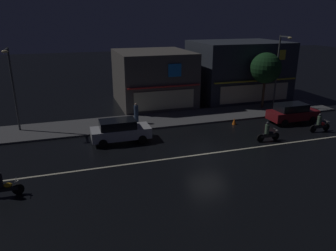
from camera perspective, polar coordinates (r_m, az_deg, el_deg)
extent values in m
plane|color=black|center=(22.04, 7.10, -4.96)|extent=(140.00, 140.00, 0.00)
cube|color=beige|center=(22.04, 7.10, -4.95)|extent=(30.88, 0.16, 0.01)
cube|color=#4C4C4F|center=(28.99, 0.59, 1.18)|extent=(32.51, 4.18, 0.14)
cube|color=#2D333D|center=(37.52, 12.16, 9.58)|extent=(9.83, 7.61, 6.23)
cube|color=yellow|center=(34.30, 15.32, 7.63)|extent=(9.34, 0.24, 0.12)
cube|color=yellow|center=(35.54, 19.41, 11.68)|extent=(0.94, 0.08, 1.00)
cube|color=#268CF2|center=(35.04, 17.42, 8.84)|extent=(2.00, 0.08, 1.05)
cube|color=#268CF2|center=(34.69, 17.15, 10.72)|extent=(1.27, 0.08, 1.12)
cube|color=beige|center=(34.61, 15.08, 5.54)|extent=(7.87, 0.06, 1.80)
cube|color=#56514C|center=(34.09, -2.66, 8.43)|extent=(7.36, 8.04, 5.46)
cube|color=red|center=(30.21, -0.60, 6.87)|extent=(6.99, 0.24, 0.12)
cube|color=#268CF2|center=(30.31, 1.21, 9.73)|extent=(1.27, 0.08, 1.20)
cube|color=beige|center=(30.56, -0.62, 4.50)|extent=(5.88, 0.06, 1.80)
cylinder|color=#47494C|center=(27.75, -25.57, 5.63)|extent=(0.16, 0.16, 6.49)
cube|color=#47494C|center=(26.63, -26.71, 11.90)|extent=(0.10, 1.40, 0.10)
ellipsoid|color=#F9E099|center=(25.94, -26.90, 11.57)|extent=(0.44, 0.32, 0.20)
cylinder|color=#47494C|center=(33.77, 18.65, 8.95)|extent=(0.16, 0.16, 6.99)
cube|color=#47494C|center=(32.86, 20.00, 14.55)|extent=(0.10, 1.40, 0.10)
ellipsoid|color=#F9E099|center=(32.31, 20.75, 14.27)|extent=(0.44, 0.32, 0.20)
cylinder|color=#334766|center=(27.55, -5.63, 1.98)|extent=(0.37, 0.37, 1.54)
sphere|color=tan|center=(27.32, -5.69, 3.74)|extent=(0.22, 0.22, 0.22)
cylinder|color=#473323|center=(33.42, 16.48, 5.36)|extent=(0.24, 0.24, 2.77)
sphere|color=#143819|center=(32.95, 16.89, 9.70)|extent=(2.95, 2.95, 2.95)
cube|color=silver|center=(24.00, -8.33, -1.24)|extent=(4.30, 1.78, 0.76)
cube|color=black|center=(23.75, -8.92, 0.25)|extent=(2.58, 1.57, 0.60)
cube|color=#F9F2CC|center=(24.91, -3.79, -0.08)|extent=(0.08, 0.20, 0.12)
cube|color=#F9F2CC|center=(23.80, -3.09, -0.98)|extent=(0.08, 0.20, 0.12)
cylinder|color=black|center=(25.19, -5.45, -1.07)|extent=(0.62, 0.20, 0.62)
cylinder|color=black|center=(23.56, -4.52, -2.47)|extent=(0.62, 0.20, 0.62)
cylinder|color=black|center=(24.80, -11.87, -1.72)|extent=(0.62, 0.20, 0.62)
cylinder|color=black|center=(23.14, -11.38, -3.19)|extent=(0.62, 0.20, 0.62)
cube|color=maroon|center=(30.17, 21.15, 1.83)|extent=(4.30, 1.78, 0.76)
cube|color=black|center=(29.86, 20.98, 3.05)|extent=(2.58, 1.57, 0.60)
cube|color=#F9F2CC|center=(31.92, 23.49, 2.60)|extent=(0.08, 0.20, 0.12)
cube|color=#F9F2CC|center=(31.06, 24.91, 1.99)|extent=(0.08, 0.20, 0.12)
cylinder|color=black|center=(31.81, 22.10, 1.82)|extent=(0.62, 0.20, 0.62)
cylinder|color=black|center=(30.53, 24.18, 0.88)|extent=(0.62, 0.20, 0.62)
cylinder|color=black|center=(30.11, 17.91, 1.40)|extent=(0.62, 0.20, 0.62)
cylinder|color=black|center=(28.76, 19.92, 0.39)|extent=(0.62, 0.20, 0.62)
cylinder|color=black|center=(25.45, 18.47, -1.80)|extent=(0.60, 0.08, 0.60)
cylinder|color=black|center=(24.73, 16.02, -2.14)|extent=(0.60, 0.10, 0.60)
cube|color=black|center=(25.05, 17.29, -1.76)|extent=(1.30, 0.14, 0.20)
ellipsoid|color=black|center=(25.09, 17.71, -1.23)|extent=(0.44, 0.26, 0.24)
cube|color=black|center=(24.89, 16.94, -1.49)|extent=(0.56, 0.22, 0.10)
cylinder|color=slate|center=(25.24, 18.51, -0.64)|extent=(0.03, 0.60, 0.03)
sphere|color=white|center=(25.33, 18.65, -0.84)|extent=(0.14, 0.14, 0.14)
cylinder|color=#4C664C|center=(24.79, 17.12, -0.60)|extent=(0.32, 0.32, 0.70)
sphere|color=#333338|center=(24.65, 17.22, 0.41)|extent=(0.22, 0.22, 0.22)
cylinder|color=black|center=(29.09, 26.18, -0.26)|extent=(0.60, 0.08, 0.60)
cylinder|color=black|center=(28.22, 24.25, -0.52)|extent=(0.60, 0.10, 0.60)
cube|color=black|center=(28.62, 25.26, -0.20)|extent=(1.30, 0.14, 0.20)
ellipsoid|color=red|center=(28.69, 25.61, 0.26)|extent=(0.44, 0.26, 0.24)
cube|color=black|center=(28.44, 25.00, 0.05)|extent=(0.56, 0.22, 0.10)
cylinder|color=slate|center=(28.90, 26.26, 0.76)|extent=(0.03, 0.60, 0.03)
sphere|color=white|center=(28.99, 26.36, 0.59)|extent=(0.14, 0.14, 0.14)
cylinder|color=#4C664C|center=(28.36, 25.18, 0.82)|extent=(0.32, 0.32, 0.70)
sphere|color=#333338|center=(28.24, 25.31, 1.71)|extent=(0.22, 0.22, 0.22)
cylinder|color=black|center=(18.73, -24.94, -10.17)|extent=(0.60, 0.08, 0.60)
cube|color=black|center=(18.79, -26.97, -10.04)|extent=(1.30, 0.14, 0.20)
ellipsoid|color=gold|center=(18.66, -26.46, -9.40)|extent=(0.44, 0.26, 0.24)
cylinder|color=slate|center=(18.49, -25.33, -8.68)|extent=(0.03, 0.60, 0.03)
sphere|color=white|center=(18.52, -25.01, -8.94)|extent=(0.14, 0.14, 0.14)
cone|color=orange|center=(28.20, 11.63, 0.72)|extent=(0.36, 0.36, 0.55)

